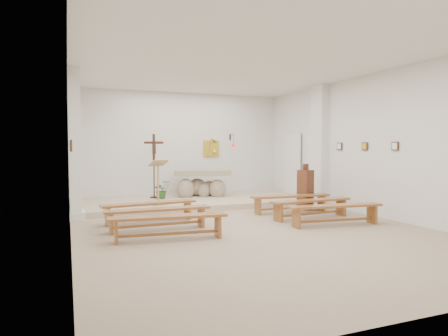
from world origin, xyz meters
name	(u,v)px	position (x,y,z in m)	size (l,w,h in m)	color
ground	(242,225)	(0.00, 0.00, 0.00)	(7.00, 10.00, 0.00)	tan
wall_left	(70,144)	(-3.49, 0.00, 1.75)	(0.02, 10.00, 3.50)	silver
wall_right	(371,145)	(3.49, 0.00, 1.75)	(0.02, 10.00, 3.50)	silver
wall_back	(181,146)	(0.00, 4.99, 1.75)	(7.00, 0.02, 3.50)	silver
ceiling	(243,63)	(0.00, 0.00, 3.49)	(7.00, 10.00, 0.02)	silver
sanctuary_platform	(195,201)	(0.00, 3.50, 0.07)	(6.98, 3.00, 0.15)	#BCAB90
pilaster_left	(75,145)	(-3.37, 2.00, 1.75)	(0.26, 0.55, 3.50)	white
pilaster_right	(319,145)	(3.37, 2.00, 1.75)	(0.26, 0.55, 3.50)	white
gold_wall_relief	(211,149)	(1.05, 4.96, 1.65)	(0.55, 0.04, 0.55)	gold
sanctuary_lamp	(233,144)	(1.75, 4.71, 1.81)	(0.11, 0.36, 0.44)	black
station_frame_left_front	(71,146)	(-3.47, -0.80, 1.72)	(0.03, 0.20, 0.20)	#442E1E
station_frame_left_mid	(71,146)	(-3.47, 0.20, 1.72)	(0.03, 0.20, 0.20)	#442E1E
station_frame_left_rear	(70,146)	(-3.47, 1.20, 1.72)	(0.03, 0.20, 0.20)	#442E1E
station_frame_right_front	(395,146)	(3.47, -0.80, 1.72)	(0.03, 0.20, 0.20)	#442E1E
station_frame_right_mid	(365,146)	(3.47, 0.20, 1.72)	(0.03, 0.20, 0.20)	#442E1E
station_frame_right_rear	(340,146)	(3.47, 1.20, 1.72)	(0.03, 0.20, 0.20)	#442E1E
radiator_left	(73,204)	(-3.43, 2.70, 0.27)	(0.10, 0.85, 0.52)	silver
radiator_right	(307,193)	(3.43, 2.70, 0.27)	(0.10, 0.85, 0.52)	silver
altar	(201,185)	(0.38, 4.02, 0.50)	(1.88, 1.11, 0.91)	tan
lectern	(158,182)	(-1.28, 2.64, 0.76)	(0.53, 0.48, 1.24)	tan
crucifix_stand	(154,161)	(-1.08, 4.19, 1.27)	(0.59, 0.26, 1.94)	#381E12
potted_plant	(162,190)	(-0.91, 3.89, 0.42)	(0.48, 0.42, 0.54)	#265120
donation_pedestal	(305,189)	(2.50, 1.38, 0.55)	(0.43, 0.43, 1.24)	#5B2D1A
bench_left_front	(149,207)	(-1.83, 1.04, 0.34)	(2.17, 0.60, 0.45)	brown
bench_right_front	(291,200)	(1.83, 1.04, 0.34)	(2.16, 0.44, 0.45)	brown
bench_left_second	(158,214)	(-1.83, 0.11, 0.34)	(2.15, 0.36, 0.45)	brown
bench_right_second	(311,204)	(1.83, 0.11, 0.34)	(2.17, 0.52, 0.45)	brown
bench_left_third	(169,222)	(-1.83, -0.81, 0.34)	(2.17, 0.55, 0.45)	brown
bench_right_third	(335,210)	(1.83, -0.81, 0.34)	(2.17, 0.54, 0.45)	brown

